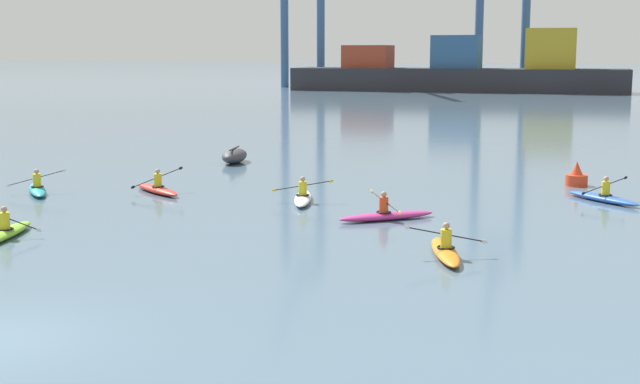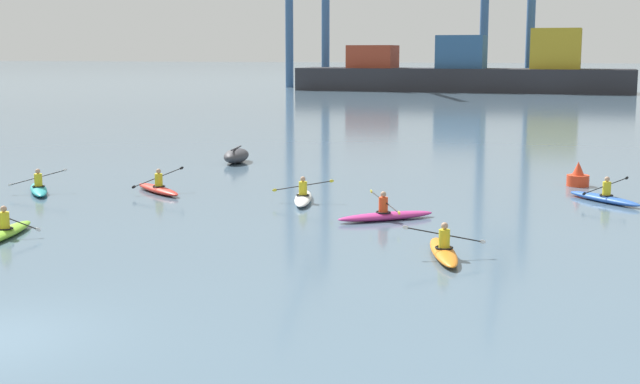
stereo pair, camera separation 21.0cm
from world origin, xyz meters
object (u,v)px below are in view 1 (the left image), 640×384
at_px(kayak_blue, 603,197).
at_px(kayak_teal, 37,189).
at_px(container_barge, 461,72).
at_px(kayak_lime, 6,232).
at_px(channel_buoy, 577,177).
at_px(kayak_red, 157,189).
at_px(capsized_dinghy, 234,156).
at_px(kayak_magenta, 386,215).
at_px(kayak_white, 303,197).
at_px(kayak_orange, 445,250).

bearing_deg(kayak_blue, kayak_teal, -168.13).
height_order(container_barge, kayak_lime, container_barge).
relative_size(channel_buoy, kayak_red, 0.33).
distance_m(capsized_dinghy, kayak_magenta, 15.99).
height_order(kayak_white, kayak_magenta, same).
bearing_deg(container_barge, channel_buoy, -78.75).
relative_size(container_barge, kayak_magenta, 14.94).
xyz_separation_m(capsized_dinghy, kayak_lime, (0.26, -18.05, -0.18)).
xyz_separation_m(container_barge, kayak_lime, (0.59, -98.49, -2.47)).
xyz_separation_m(container_barge, kayak_blue, (17.55, -86.84, -2.47)).
distance_m(kayak_orange, kayak_blue, 11.07).
bearing_deg(kayak_orange, channel_buoy, 77.27).
bearing_deg(channel_buoy, kayak_red, -156.61).
xyz_separation_m(container_barge, kayak_orange, (13.38, -97.09, -2.47)).
bearing_deg(channel_buoy, capsized_dinghy, 170.62).
height_order(container_barge, kayak_teal, container_barge).
relative_size(kayak_blue, kayak_magenta, 0.94).
bearing_deg(kayak_magenta, kayak_orange, -59.55).
height_order(kayak_red, kayak_white, kayak_red).
xyz_separation_m(kayak_blue, kayak_white, (-10.49, -3.27, 0.00)).
relative_size(kayak_teal, kayak_lime, 0.88).
bearing_deg(kayak_teal, kayak_red, 17.70).
height_order(kayak_teal, kayak_white, same).
height_order(capsized_dinghy, kayak_orange, kayak_orange).
bearing_deg(container_barge, kayak_white, -85.52).
bearing_deg(kayak_blue, kayak_lime, -145.51).
bearing_deg(kayak_red, kayak_orange, -30.41).
xyz_separation_m(container_barge, capsized_dinghy, (0.32, -80.44, -2.29)).
bearing_deg(kayak_magenta, kayak_blue, 40.08).
distance_m(kayak_blue, kayak_white, 10.99).
relative_size(kayak_teal, kayak_blue, 1.07).
relative_size(channel_buoy, kayak_white, 0.29).
distance_m(channel_buoy, kayak_magenta, 11.11).
distance_m(kayak_orange, kayak_lime, 12.87).
bearing_deg(kayak_teal, channel_buoy, 22.17).
height_order(capsized_dinghy, kayak_blue, kayak_blue).
relative_size(channel_buoy, kayak_orange, 0.29).
bearing_deg(kayak_teal, kayak_orange, -19.21).
distance_m(capsized_dinghy, kayak_teal, 11.44).
height_order(capsized_dinghy, kayak_teal, kayak_teal).
distance_m(capsized_dinghy, kayak_orange, 21.16).
xyz_separation_m(channel_buoy, kayak_lime, (-15.95, -15.38, -0.19)).
xyz_separation_m(capsized_dinghy, kayak_blue, (17.22, -6.40, -0.18)).
xyz_separation_m(channel_buoy, kayak_magenta, (-5.81, -9.46, -0.19)).
xyz_separation_m(kayak_magenta, kayak_lime, (-10.14, -5.91, 0.00)).
distance_m(kayak_red, kayak_magenta, 10.10).
bearing_deg(capsized_dinghy, channel_buoy, -9.38).
relative_size(channel_buoy, kayak_magenta, 0.33).
distance_m(channel_buoy, kayak_orange, 14.33).
bearing_deg(kayak_magenta, channel_buoy, 58.45).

